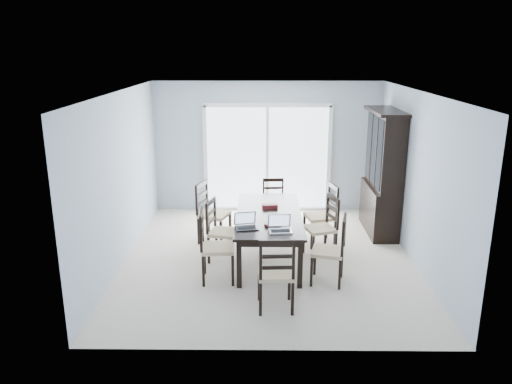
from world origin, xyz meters
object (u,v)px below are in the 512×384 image
chair_left_near (210,238)px  chair_end_far (273,198)px  china_hutch (382,174)px  cell_phone (281,232)px  chair_right_near (335,243)px  laptop_dark (247,225)px  laptop_silver (280,228)px  chair_end_near (276,266)px  chair_left_mid (218,224)px  game_box (270,206)px  dining_table (269,218)px  chair_right_far (326,208)px  hot_tub (232,174)px  chair_right_mid (326,220)px  chair_left_far (209,206)px

chair_left_near → chair_end_far: bearing=153.4°
china_hutch → cell_phone: (-1.86, -2.05, -0.32)m
chair_right_near → cell_phone: size_ratio=10.24×
laptop_dark → laptop_silver: laptop_silver is taller
chair_end_near → laptop_dark: chair_end_near is taller
chair_left_mid → chair_end_near: (0.86, -1.61, 0.03)m
chair_end_far → game_box: (-0.09, -1.19, 0.23)m
dining_table → chair_left_mid: bearing=-177.2°
chair_right_near → chair_left_mid: bearing=77.7°
chair_end_far → laptop_dark: (-0.43, -2.15, 0.25)m
chair_left_mid → laptop_dark: 0.82m
chair_end_far → laptop_silver: 2.28m
chair_right_far → chair_end_near: chair_right_far is taller
chair_left_near → chair_end_near: 1.27m
dining_table → cell_phone: 0.82m
chair_right_near → hot_tub: (-1.70, 4.49, -0.16)m
chair_right_near → laptop_silver: 0.79m
dining_table → chair_left_mid: size_ratio=1.96×
chair_right_near → chair_right_mid: chair_right_near is taller
chair_left_mid → chair_left_far: 0.81m
dining_table → game_box: game_box is taller
chair_end_near → chair_left_far: bearing=111.6°
chair_left_mid → chair_right_near: size_ratio=0.98×
hot_tub → laptop_dark: bearing=-83.9°
chair_left_far → game_box: (1.03, -0.45, 0.14)m
laptop_silver → hot_tub: laptop_silver is taller
china_hutch → hot_tub: (-2.81, 2.40, -0.62)m
chair_end_far → game_box: 1.21m
laptop_dark → chair_right_mid: bearing=21.0°
laptop_dark → cell_phone: (0.49, -0.12, -0.05)m
chair_left_near → chair_left_mid: bearing=172.7°
chair_right_near → cell_phone: chair_right_near is taller
chair_end_far → dining_table: bearing=81.4°
chair_right_mid → chair_end_far: 1.56m
chair_right_mid → laptop_dark: (-1.23, -0.81, 0.20)m
chair_right_mid → hot_tub: bearing=7.6°
chair_left_far → chair_end_near: bearing=42.8°
laptop_dark → chair_left_near: bearing=177.5°
chair_right_near → chair_right_mid: 0.97m
chair_left_near → game_box: 1.36m
chair_left_far → laptop_dark: (0.69, -1.41, 0.17)m
chair_right_near → cell_phone: bearing=100.3°
chair_left_far → cell_phone: chair_left_far is taller
cell_phone → game_box: bearing=131.7°
chair_left_far → chair_end_near: 2.62m
chair_left_far → hot_tub: bearing=-166.0°
chair_left_mid → laptop_dark: bearing=49.2°
chair_right_near → laptop_dark: bearing=95.6°
chair_end_far → laptop_silver: bearing=86.6°
chair_left_near → hot_tub: (0.05, 4.42, -0.19)m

